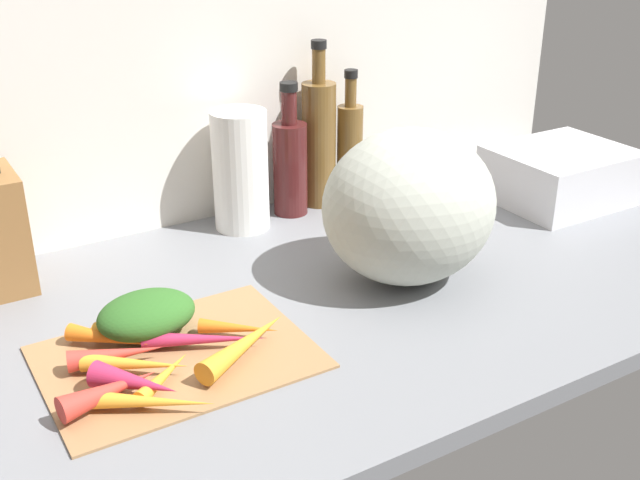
{
  "coord_description": "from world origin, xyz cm",
  "views": [
    {
      "loc": [
        -57.39,
        -96.92,
        60.7
      ],
      "look_at": [
        -3.36,
        -7.24,
        12.62
      ],
      "focal_mm": 43.85,
      "sensor_mm": 36.0,
      "label": 1
    }
  ],
  "objects": [
    {
      "name": "ground_plane",
      "position": [
        0.0,
        0.0,
        -1.5
      ],
      "size": [
        170.0,
        80.0,
        3.0
      ],
      "primitive_type": "cube",
      "color": "slate"
    },
    {
      "name": "wall_back",
      "position": [
        0.0,
        38.5,
        30.0
      ],
      "size": [
        170.0,
        3.0,
        60.0
      ],
      "primitive_type": "cube",
      "color": "silver",
      "rests_on": "ground_plane"
    },
    {
      "name": "cutting_board",
      "position": [
        -26.83,
        -7.4,
        0.4
      ],
      "size": [
        36.65,
        27.42,
        0.8
      ],
      "primitive_type": "cube",
      "color": "#997047",
      "rests_on": "ground_plane"
    },
    {
      "name": "carrot_0",
      "position": [
        -34.78,
        -5.65,
        2.33
      ],
      "size": [
        13.04,
        6.05,
        3.05
      ],
      "primitive_type": "cone",
      "rotation": [
        0.0,
        1.57,
        -0.25
      ],
      "color": "red",
      "rests_on": "cutting_board"
    },
    {
      "name": "carrot_1",
      "position": [
        -17.24,
        -7.43,
        1.93
      ],
      "size": [
        10.58,
        8.88,
        2.25
      ],
      "primitive_type": "cone",
      "rotation": [
        0.0,
        1.57,
        -0.66
      ],
      "color": "orange",
      "rests_on": "cutting_board"
    },
    {
      "name": "carrot_2",
      "position": [
        -34.84,
        -13.7,
        2.6
      ],
      "size": [
        10.5,
        11.52,
        3.6
      ],
      "primitive_type": "cone",
      "rotation": [
        0.0,
        1.57,
        -0.87
      ],
      "color": "#B2264C",
      "rests_on": "cutting_board"
    },
    {
      "name": "carrot_3",
      "position": [
        -34.33,
        -0.7,
        2.11
      ],
      "size": [
        10.43,
        10.86,
        2.61
      ],
      "primitive_type": "cone",
      "rotation": [
        0.0,
        1.57,
        -0.82
      ],
      "color": "orange",
      "rests_on": "cutting_board"
    },
    {
      "name": "carrot_4",
      "position": [
        -38.14,
        -13.7,
        2.57
      ],
      "size": [
        13.36,
        5.5,
        3.53
      ],
      "primitive_type": "cone",
      "rotation": [
        0.0,
        1.57,
        0.16
      ],
      "color": "red",
      "rests_on": "cutting_board"
    },
    {
      "name": "carrot_5",
      "position": [
        -34.34,
        -17.81,
        2.02
      ],
      "size": [
        14.88,
        11.16,
        2.44
      ],
      "primitive_type": "cone",
      "rotation": [
        0.0,
        1.57,
        -0.59
      ],
      "color": "orange",
      "rests_on": "cutting_board"
    },
    {
      "name": "carrot_6",
      "position": [
        -18.7,
        -12.49,
        2.51
      ],
      "size": [
        17.3,
        11.1,
        3.42
      ],
      "primitive_type": "cone",
      "rotation": [
        0.0,
        1.57,
        0.47
      ],
      "color": "orange",
      "rests_on": "cutting_board"
    },
    {
      "name": "carrot_7",
      "position": [
        -30.78,
        -13.15,
        1.88
      ],
      "size": [
        10.3,
        8.48,
        2.17
      ],
      "primitive_type": "cone",
      "rotation": [
        0.0,
        1.57,
        0.64
      ],
      "color": "orange",
      "rests_on": "cutting_board"
    },
    {
      "name": "carrot_8",
      "position": [
        -22.75,
        -7.81,
        2.03
      ],
      "size": [
        16.41,
        10.61,
        2.46
      ],
      "primitive_type": "cone",
      "rotation": [
        0.0,
        1.57,
        -0.51
      ],
      "color": "#B2264C",
      "rests_on": "cutting_board"
    },
    {
      "name": "carrot_9",
      "position": [
        -31.42,
        -1.61,
        2.11
      ],
      "size": [
        9.8,
        9.62,
        2.61
      ],
      "primitive_type": "cone",
      "rotation": [
        0.0,
        1.57,
        -0.77
      ],
      "color": "orange",
      "rests_on": "cutting_board"
    },
    {
      "name": "carrot_10",
      "position": [
        -33.24,
        -8.92,
        2.09
      ],
      "size": [
        13.33,
        10.34,
        2.59
      ],
      "primitive_type": "cone",
      "rotation": [
        0.0,
        1.57,
        -0.61
      ],
      "color": "orange",
      "rests_on": "cutting_board"
    },
    {
      "name": "carrot_greens_pile",
      "position": [
        -28.3,
        0.43,
        3.84
      ],
      "size": [
        14.37,
        11.05,
        6.08
      ],
      "primitive_type": "ellipsoid",
      "color": "#2D6023",
      "rests_on": "cutting_board"
    },
    {
      "name": "winter_squash",
      "position": [
        15.57,
        -3.82,
        12.79
      ],
      "size": [
        29.12,
        26.42,
        25.59
      ],
      "primitive_type": "ellipsoid",
      "color": "#B2B7A8",
      "rests_on": "ground_plane"
    },
    {
      "name": "paper_towel_roll",
      "position": [
        1.33,
        29.5,
        11.42
      ],
      "size": [
        10.48,
        10.48,
        22.84
      ],
      "primitive_type": "cylinder",
      "color": "white",
      "rests_on": "ground_plane"
    },
    {
      "name": "bottle_0",
      "position": [
        12.75,
        30.93,
        10.31
      ],
      "size": [
        6.86,
        6.86,
        26.45
      ],
      "color": "#471919",
      "rests_on": "ground_plane"
    },
    {
      "name": "bottle_1",
      "position": [
        20.18,
        32.28,
        13.39
      ],
      "size": [
        6.85,
        6.85,
        33.39
      ],
      "color": "brown",
      "rests_on": "ground_plane"
    },
    {
      "name": "bottle_2",
      "position": [
        27.32,
        31.78,
        10.82
      ],
      "size": [
        5.31,
        5.31,
        27.02
      ],
      "color": "brown",
      "rests_on": "ground_plane"
    },
    {
      "name": "dish_rack",
      "position": [
        64.14,
        8.11,
        5.49
      ],
      "size": [
        26.61,
        22.56,
        10.98
      ],
      "primitive_type": "cube",
      "color": "silver",
      "rests_on": "ground_plane"
    }
  ]
}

